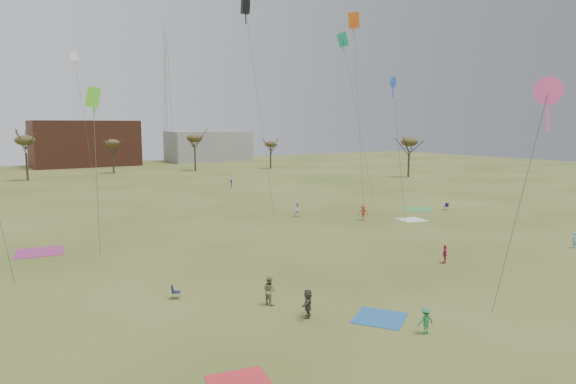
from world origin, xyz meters
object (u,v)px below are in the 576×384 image
flyer_near_center (426,321)px  camp_chair_left (176,295)px  camp_chair_right (446,208)px  radio_tower (167,97)px  spectator_fore_a (445,254)px

flyer_near_center → camp_chair_left: (-9.20, 12.37, -0.46)m
flyer_near_center → camp_chair_right: flyer_near_center is taller
flyer_near_center → radio_tower: bearing=-90.4°
camp_chair_left → radio_tower: bearing=7.9°
camp_chair_left → flyer_near_center: bearing=-116.1°
camp_chair_right → radio_tower: size_ratio=0.02×
camp_chair_left → radio_tower: 126.07m
camp_chair_left → camp_chair_right: 43.41m
flyer_near_center → camp_chair_right: (32.20, 25.41, -0.46)m
flyer_near_center → spectator_fore_a: bearing=-130.4°
flyer_near_center → camp_chair_right: size_ratio=1.66×
spectator_fore_a → camp_chair_right: bearing=-170.3°
spectator_fore_a → camp_chair_left: spectator_fore_a is taller
flyer_near_center → spectator_fore_a: spectator_fore_a is taller
spectator_fore_a → camp_chair_left: bearing=-40.0°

